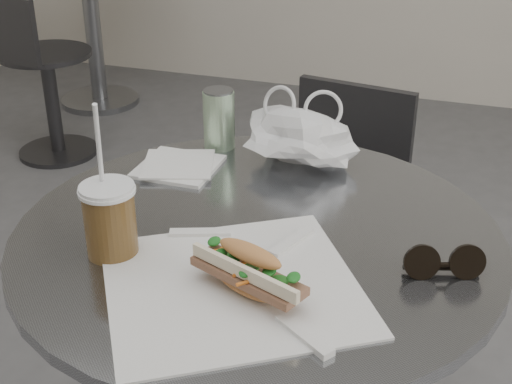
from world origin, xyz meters
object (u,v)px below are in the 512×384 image
(cafe_table, at_px, (257,368))
(chair_far, at_px, (328,250))
(sunglasses, at_px, (444,264))
(iced_coffee, at_px, (110,219))
(bg_table, at_px, (92,14))
(bg_chair, at_px, (43,86))
(drink_can, at_px, (219,119))
(banh_mi, at_px, (249,271))

(cafe_table, height_order, chair_far, cafe_table)
(chair_far, distance_m, sunglasses, 0.85)
(cafe_table, relative_size, iced_coffee, 3.20)
(bg_table, relative_size, sunglasses, 6.56)
(cafe_table, distance_m, bg_chair, 2.12)
(chair_far, height_order, iced_coffee, iced_coffee)
(bg_table, bearing_deg, iced_coffee, -58.62)
(chair_far, xyz_separation_m, drink_can, (-0.15, -0.35, 0.47))
(bg_table, distance_m, banh_mi, 2.89)
(cafe_table, distance_m, drink_can, 0.47)
(cafe_table, xyz_separation_m, banh_mi, (0.04, -0.16, 0.31))
(bg_chair, distance_m, drink_can, 1.85)
(chair_far, bearing_deg, bg_chair, -22.31)
(bg_chair, bearing_deg, banh_mi, -37.42)
(chair_far, distance_m, bg_chair, 1.70)
(banh_mi, xyz_separation_m, iced_coffee, (-0.22, 0.03, 0.02))
(drink_can, bearing_deg, sunglasses, -35.22)
(bg_table, distance_m, bg_chair, 0.70)
(banh_mi, bearing_deg, sunglasses, 49.57)
(cafe_table, distance_m, chair_far, 0.65)
(iced_coffee, bearing_deg, bg_table, 121.38)
(sunglasses, bearing_deg, drink_can, 125.83)
(cafe_table, xyz_separation_m, iced_coffee, (-0.18, -0.13, 0.33))
(bg_table, height_order, sunglasses, sunglasses)
(cafe_table, distance_m, bg_table, 2.72)
(iced_coffee, bearing_deg, sunglasses, 11.15)
(cafe_table, height_order, bg_chair, cafe_table)
(iced_coffee, bearing_deg, banh_mi, -8.77)
(iced_coffee, height_order, sunglasses, iced_coffee)
(banh_mi, distance_m, drink_can, 0.50)
(sunglasses, height_order, drink_can, drink_can)
(bg_chair, relative_size, iced_coffee, 3.05)
(banh_mi, height_order, sunglasses, banh_mi)
(cafe_table, bearing_deg, drink_can, 121.10)
(bg_table, bearing_deg, banh_mi, -55.19)
(bg_chair, relative_size, drink_can, 6.25)
(iced_coffee, bearing_deg, drink_can, 88.93)
(chair_far, xyz_separation_m, sunglasses, (0.30, -0.67, 0.43))
(cafe_table, bearing_deg, iced_coffee, -144.76)
(cafe_table, xyz_separation_m, bg_chair, (-1.46, 1.53, -0.14))
(bg_table, height_order, bg_chair, bg_table)
(bg_table, relative_size, iced_coffee, 3.12)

